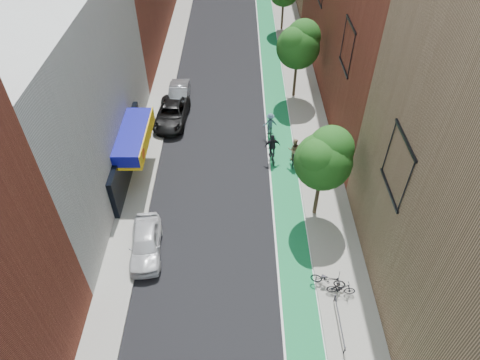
{
  "coord_description": "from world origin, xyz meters",
  "views": [
    {
      "loc": [
        0.8,
        -8.56,
        20.16
      ],
      "look_at": [
        0.87,
        11.57,
        1.5
      ],
      "focal_mm": 32.0,
      "sensor_mm": 36.0,
      "label": 1
    }
  ],
  "objects_px": {
    "parked_car_black": "(172,114)",
    "parked_car_silver": "(179,95)",
    "parked_car_white": "(146,243)",
    "cyclist_lane_near": "(294,153)",
    "cyclist_lane_far": "(270,126)",
    "cyclist_lane_mid": "(272,150)"
  },
  "relations": [
    {
      "from": "parked_car_white",
      "to": "cyclist_lane_near",
      "type": "height_order",
      "value": "cyclist_lane_near"
    },
    {
      "from": "parked_car_white",
      "to": "cyclist_lane_near",
      "type": "bearing_deg",
      "value": 34.63
    },
    {
      "from": "parked_car_white",
      "to": "parked_car_black",
      "type": "distance_m",
      "value": 13.2
    },
    {
      "from": "parked_car_white",
      "to": "parked_car_silver",
      "type": "relative_size",
      "value": 0.96
    },
    {
      "from": "parked_car_silver",
      "to": "cyclist_lane_far",
      "type": "xyz_separation_m",
      "value": [
        7.5,
        -4.75,
        0.15
      ]
    },
    {
      "from": "parked_car_white",
      "to": "cyclist_lane_mid",
      "type": "xyz_separation_m",
      "value": [
        7.8,
        8.27,
        0.17
      ]
    },
    {
      "from": "parked_car_black",
      "to": "cyclist_lane_far",
      "type": "distance_m",
      "value": 8.05
    },
    {
      "from": "cyclist_lane_mid",
      "to": "cyclist_lane_far",
      "type": "relative_size",
      "value": 1.12
    },
    {
      "from": "parked_car_black",
      "to": "cyclist_lane_mid",
      "type": "xyz_separation_m",
      "value": [
        7.8,
        -4.93,
        0.19
      ]
    },
    {
      "from": "parked_car_black",
      "to": "parked_car_silver",
      "type": "relative_size",
      "value": 1.14
    },
    {
      "from": "parked_car_white",
      "to": "parked_car_black",
      "type": "xyz_separation_m",
      "value": [
        0.0,
        13.2,
        -0.02
      ]
    },
    {
      "from": "cyclist_lane_mid",
      "to": "cyclist_lane_far",
      "type": "bearing_deg",
      "value": -97.48
    },
    {
      "from": "cyclist_lane_mid",
      "to": "cyclist_lane_far",
      "type": "height_order",
      "value": "cyclist_lane_mid"
    },
    {
      "from": "parked_car_white",
      "to": "parked_car_black",
      "type": "height_order",
      "value": "parked_car_white"
    },
    {
      "from": "parked_car_black",
      "to": "cyclist_lane_near",
      "type": "bearing_deg",
      "value": -25.72
    },
    {
      "from": "parked_car_black",
      "to": "parked_car_silver",
      "type": "distance_m",
      "value": 2.79
    },
    {
      "from": "parked_car_silver",
      "to": "cyclist_lane_near",
      "type": "distance_m",
      "value": 12.07
    },
    {
      "from": "cyclist_lane_mid",
      "to": "parked_car_silver",
      "type": "bearing_deg",
      "value": -53.24
    },
    {
      "from": "parked_car_white",
      "to": "cyclist_lane_mid",
      "type": "distance_m",
      "value": 11.37
    },
    {
      "from": "parked_car_white",
      "to": "cyclist_lane_far",
      "type": "xyz_separation_m",
      "value": [
        7.8,
        11.22,
        0.16
      ]
    },
    {
      "from": "parked_car_white",
      "to": "cyclist_lane_far",
      "type": "relative_size",
      "value": 2.17
    },
    {
      "from": "parked_car_black",
      "to": "cyclist_lane_mid",
      "type": "distance_m",
      "value": 9.23
    }
  ]
}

